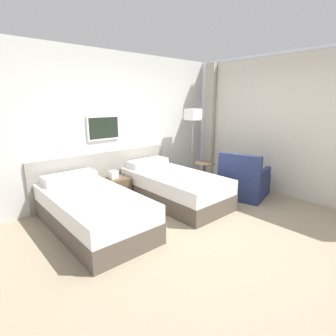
{
  "coord_description": "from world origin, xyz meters",
  "views": [
    {
      "loc": [
        -2.68,
        -2.14,
        1.82
      ],
      "look_at": [
        0.24,
        1.15,
        0.69
      ],
      "focal_mm": 28.0,
      "sensor_mm": 36.0,
      "label": 1
    }
  ],
  "objects_px": {
    "floor_lamp": "(193,119)",
    "armchair": "(244,183)",
    "nightstand": "(114,189)",
    "bed_near_door": "(92,210)",
    "side_table": "(204,172)",
    "bed_near_window": "(173,187)"
  },
  "relations": [
    {
      "from": "bed_near_window",
      "to": "nightstand",
      "type": "distance_m",
      "value": 1.1
    },
    {
      "from": "floor_lamp",
      "to": "armchair",
      "type": "distance_m",
      "value": 1.74
    },
    {
      "from": "bed_near_door",
      "to": "nightstand",
      "type": "bearing_deg",
      "value": 43.35
    },
    {
      "from": "nightstand",
      "to": "floor_lamp",
      "type": "xyz_separation_m",
      "value": [
        1.91,
        -0.17,
        1.2
      ]
    },
    {
      "from": "nightstand",
      "to": "side_table",
      "type": "relative_size",
      "value": 0.92
    },
    {
      "from": "floor_lamp",
      "to": "nightstand",
      "type": "bearing_deg",
      "value": 175.03
    },
    {
      "from": "floor_lamp",
      "to": "armchair",
      "type": "xyz_separation_m",
      "value": [
        0.09,
        -1.3,
        -1.16
      ]
    },
    {
      "from": "nightstand",
      "to": "armchair",
      "type": "xyz_separation_m",
      "value": [
        2.0,
        -1.47,
        0.05
      ]
    },
    {
      "from": "armchair",
      "to": "floor_lamp",
      "type": "bearing_deg",
      "value": -10.67
    },
    {
      "from": "nightstand",
      "to": "side_table",
      "type": "height_order",
      "value": "side_table"
    },
    {
      "from": "bed_near_door",
      "to": "bed_near_window",
      "type": "xyz_separation_m",
      "value": [
        1.6,
        0.0,
        0.0
      ]
    },
    {
      "from": "bed_near_door",
      "to": "nightstand",
      "type": "height_order",
      "value": "bed_near_door"
    },
    {
      "from": "bed_near_door",
      "to": "armchair",
      "type": "xyz_separation_m",
      "value": [
        2.8,
        -0.71,
        -0.01
      ]
    },
    {
      "from": "bed_near_window",
      "to": "floor_lamp",
      "type": "relative_size",
      "value": 1.24
    },
    {
      "from": "side_table",
      "to": "floor_lamp",
      "type": "bearing_deg",
      "value": 64.69
    },
    {
      "from": "bed_near_door",
      "to": "floor_lamp",
      "type": "height_order",
      "value": "floor_lamp"
    },
    {
      "from": "armchair",
      "to": "bed_near_window",
      "type": "bearing_deg",
      "value": 44.8
    },
    {
      "from": "side_table",
      "to": "armchair",
      "type": "relative_size",
      "value": 0.62
    },
    {
      "from": "bed_near_door",
      "to": "armchair",
      "type": "relative_size",
      "value": 2.04
    },
    {
      "from": "bed_near_door",
      "to": "floor_lamp",
      "type": "distance_m",
      "value": 3.01
    },
    {
      "from": "nightstand",
      "to": "floor_lamp",
      "type": "height_order",
      "value": "floor_lamp"
    },
    {
      "from": "armchair",
      "to": "bed_near_door",
      "type": "bearing_deg",
      "value": 61.27
    }
  ]
}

